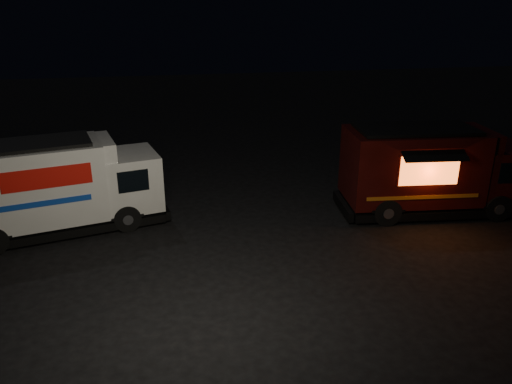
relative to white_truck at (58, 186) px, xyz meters
name	(u,v)px	position (x,y,z in m)	size (l,w,h in m)	color
ground	(232,257)	(5.28, -3.10, -1.55)	(80.00, 80.00, 0.00)	black
white_truck	(58,186)	(0.00, 0.00, 0.00)	(6.85, 2.34, 3.11)	silver
red_truck	(435,170)	(13.01, -0.90, 0.02)	(6.77, 2.49, 3.15)	black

